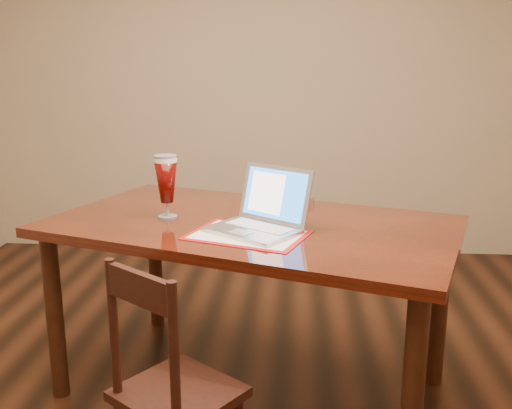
{
  "coord_description": "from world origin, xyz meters",
  "views": [
    {
      "loc": [
        0.29,
        -2.11,
        1.53
      ],
      "look_at": [
        0.11,
        0.29,
        0.94
      ],
      "focal_mm": 40.0,
      "sensor_mm": 36.0,
      "label": 1
    }
  ],
  "objects": [
    {
      "name": "dining_chair",
      "position": [
        -0.14,
        -0.36,
        0.42
      ],
      "size": [
        0.52,
        0.52,
        0.9
      ],
      "rotation": [
        0.0,
        0.0,
        -0.63
      ],
      "color": "black",
      "rests_on": "ground"
    },
    {
      "name": "dining_table",
      "position": [
        0.08,
        0.36,
        0.75
      ],
      "size": [
        2.03,
        1.55,
        1.13
      ],
      "rotation": [
        0.0,
        0.0,
        -0.34
      ],
      "color": "#52180B",
      "rests_on": "ground"
    }
  ]
}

